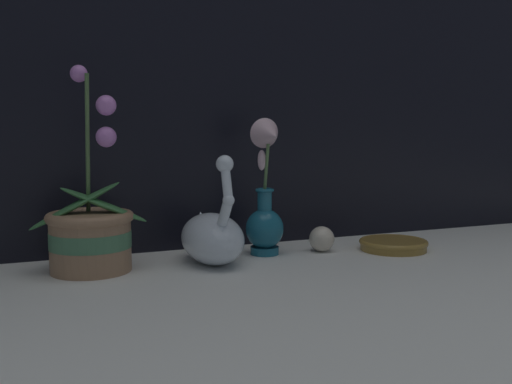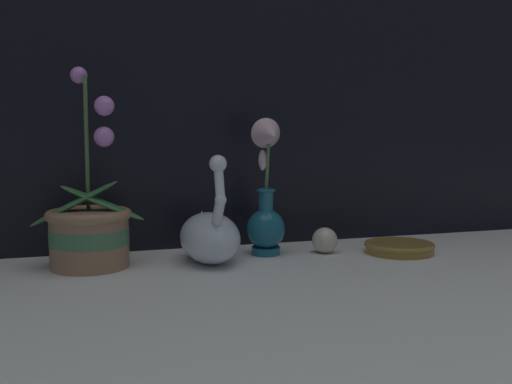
# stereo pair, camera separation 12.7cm
# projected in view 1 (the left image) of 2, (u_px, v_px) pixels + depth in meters

# --- Properties ---
(ground_plane) EXTENTS (2.80, 2.80, 0.00)m
(ground_plane) POSITION_uv_depth(u_px,v_px,m) (284.00, 271.00, 1.16)
(ground_plane) COLOR silver
(orchid_potted_plant) EXTENTS (0.23, 0.17, 0.40)m
(orchid_potted_plant) POSITION_uv_depth(u_px,v_px,m) (91.00, 232.00, 1.15)
(orchid_potted_plant) COLOR #9E7556
(orchid_potted_plant) RESTS_ON ground_plane
(swan_figurine) EXTENTS (0.12, 0.22, 0.23)m
(swan_figurine) POSITION_uv_depth(u_px,v_px,m) (212.00, 236.00, 1.22)
(swan_figurine) COLOR silver
(swan_figurine) RESTS_ON ground_plane
(blue_vase) EXTENTS (0.08, 0.11, 0.30)m
(blue_vase) POSITION_uv_depth(u_px,v_px,m) (266.00, 203.00, 1.30)
(blue_vase) COLOR #195B75
(blue_vase) RESTS_ON ground_plane
(glass_sphere) EXTENTS (0.06, 0.06, 0.06)m
(glass_sphere) POSITION_uv_depth(u_px,v_px,m) (322.00, 239.00, 1.34)
(glass_sphere) COLOR beige
(glass_sphere) RESTS_ON ground_plane
(amber_dish) EXTENTS (0.15, 0.15, 0.02)m
(amber_dish) POSITION_uv_depth(u_px,v_px,m) (393.00, 244.00, 1.36)
(amber_dish) COLOR olive
(amber_dish) RESTS_ON ground_plane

